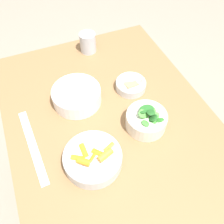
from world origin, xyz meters
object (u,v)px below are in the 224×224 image
(bowl_cookies, at_px, (131,85))
(ruler, at_px, (33,146))
(bowl_carrots, at_px, (93,158))
(bowl_beans_hotdog, at_px, (77,96))
(bowl_greens, at_px, (146,119))
(cup, at_px, (88,43))

(bowl_cookies, distance_m, ruler, 0.46)
(bowl_carrots, xyz_separation_m, bowl_beans_hotdog, (0.28, -0.03, 0.00))
(bowl_carrots, xyz_separation_m, ruler, (0.14, 0.18, -0.03))
(bowl_greens, relative_size, bowl_beans_hotdog, 0.78)
(bowl_greens, bearing_deg, ruler, 80.45)
(bowl_beans_hotdog, xyz_separation_m, ruler, (-0.14, 0.21, -0.03))
(bowl_carrots, height_order, bowl_greens, bowl_greens)
(ruler, bearing_deg, bowl_greens, -99.55)
(bowl_greens, relative_size, ruler, 0.46)
(bowl_greens, distance_m, bowl_cookies, 0.20)
(bowl_beans_hotdog, height_order, ruler, bowl_beans_hotdog)
(bowl_carrots, distance_m, bowl_greens, 0.24)
(bowl_greens, xyz_separation_m, bowl_beans_hotdog, (0.21, 0.20, -0.01))
(bowl_beans_hotdog, bearing_deg, cup, -27.01)
(bowl_carrots, xyz_separation_m, bowl_cookies, (0.27, -0.26, -0.01))
(bowl_carrots, bearing_deg, bowl_greens, -73.57)
(bowl_carrots, relative_size, bowl_beans_hotdog, 1.01)
(bowl_carrots, bearing_deg, ruler, 52.08)
(bowl_carrots, height_order, ruler, bowl_carrots)
(bowl_greens, relative_size, cup, 1.61)
(bowl_greens, bearing_deg, bowl_cookies, -8.77)
(bowl_beans_hotdog, distance_m, ruler, 0.26)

